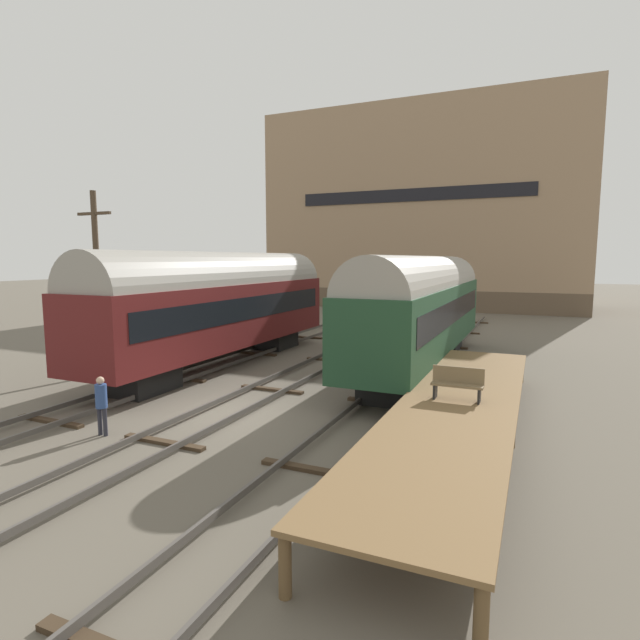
% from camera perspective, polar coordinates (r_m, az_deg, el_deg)
% --- Properties ---
extents(ground_plane, '(200.00, 200.00, 0.00)m').
position_cam_1_polar(ground_plane, '(16.81, -10.57, -10.40)').
color(ground_plane, '#60594C').
extents(track_left, '(2.60, 60.00, 0.26)m').
position_cam_1_polar(track_left, '(19.51, -21.46, -7.88)').
color(track_left, '#4C4742').
rests_on(track_left, ground).
extents(track_middle, '(2.60, 60.00, 0.26)m').
position_cam_1_polar(track_middle, '(16.77, -10.58, -9.93)').
color(track_middle, '#4C4742').
rests_on(track_middle, ground).
extents(track_right, '(2.60, 60.00, 0.26)m').
position_cam_1_polar(track_right, '(14.85, 3.97, -12.08)').
color(track_right, '#4C4742').
rests_on(track_right, ground).
extents(train_car_maroon, '(3.12, 15.88, 5.31)m').
position_cam_1_polar(train_car_maroon, '(23.66, -11.28, 2.05)').
color(train_car_maroon, black).
rests_on(train_car_maroon, ground).
extents(train_car_green, '(2.85, 16.28, 5.12)m').
position_cam_1_polar(train_car_green, '(22.84, 11.69, 1.68)').
color(train_car_green, black).
rests_on(train_car_green, ground).
extents(station_platform, '(3.07, 15.63, 1.11)m').
position_cam_1_polar(station_platform, '(14.42, 15.59, -9.22)').
color(station_platform, brown).
rests_on(station_platform, ground).
extents(bench, '(1.40, 0.40, 0.91)m').
position_cam_1_polar(bench, '(14.42, 15.45, -6.90)').
color(bench, brown).
rests_on(bench, station_platform).
extents(person_worker, '(0.32, 0.32, 1.71)m').
position_cam_1_polar(person_worker, '(15.53, -23.72, -8.39)').
color(person_worker, '#282833').
rests_on(person_worker, ground).
extents(utility_pole, '(1.80, 0.24, 7.81)m').
position_cam_1_polar(utility_pole, '(23.25, -24.07, 4.13)').
color(utility_pole, '#473828').
rests_on(utility_pole, ground).
extents(warehouse_building, '(31.62, 12.15, 19.99)m').
position_cam_1_polar(warehouse_building, '(55.24, 11.82, 12.08)').
color(warehouse_building, brown).
rests_on(warehouse_building, ground).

